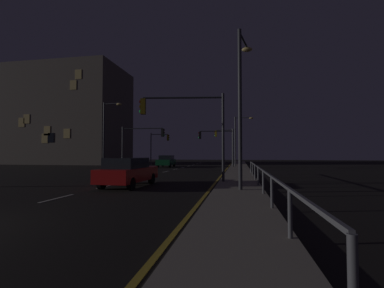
{
  "coord_description": "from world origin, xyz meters",
  "views": [
    {
      "loc": [
        7.21,
        -4.58,
        1.8
      ],
      "look_at": [
        1.48,
        27.58,
        2.99
      ],
      "focal_mm": 24.75,
      "sensor_mm": 36.0,
      "label": 1
    }
  ],
  "objects_px": {
    "street_lamp_across_street": "(107,130)",
    "traffic_light_far_right": "(185,118)",
    "traffic_light_near_left": "(225,139)",
    "building_distant": "(64,117)",
    "street_lamp_mid_block": "(239,136)",
    "traffic_light_overhead_east": "(217,140)",
    "traffic_light_near_right": "(159,143)",
    "traffic_light_far_left": "(142,138)",
    "street_lamp_far_end": "(241,94)",
    "car_oncoming": "(166,161)",
    "car": "(128,171)"
  },
  "relations": [
    {
      "from": "traffic_light_near_right",
      "to": "traffic_light_overhead_east",
      "type": "height_order",
      "value": "traffic_light_near_right"
    },
    {
      "from": "traffic_light_near_left",
      "to": "street_lamp_mid_block",
      "type": "height_order",
      "value": "street_lamp_mid_block"
    },
    {
      "from": "street_lamp_across_street",
      "to": "traffic_light_far_right",
      "type": "bearing_deg",
      "value": -42.59
    },
    {
      "from": "street_lamp_far_end",
      "to": "traffic_light_overhead_east",
      "type": "bearing_deg",
      "value": 97.84
    },
    {
      "from": "street_lamp_mid_block",
      "to": "traffic_light_near_left",
      "type": "bearing_deg",
      "value": 115.35
    },
    {
      "from": "traffic_light_near_left",
      "to": "street_lamp_far_end",
      "type": "relative_size",
      "value": 0.73
    },
    {
      "from": "traffic_light_near_right",
      "to": "street_lamp_mid_block",
      "type": "relative_size",
      "value": 0.78
    },
    {
      "from": "car_oncoming",
      "to": "traffic_light_overhead_east",
      "type": "xyz_separation_m",
      "value": [
        6.8,
        -0.23,
        2.75
      ]
    },
    {
      "from": "car",
      "to": "street_lamp_across_street",
      "type": "distance_m",
      "value": 13.71
    },
    {
      "from": "traffic_light_overhead_east",
      "to": "traffic_light_near_right",
      "type": "bearing_deg",
      "value": 146.39
    },
    {
      "from": "traffic_light_near_right",
      "to": "traffic_light_near_left",
      "type": "height_order",
      "value": "traffic_light_near_left"
    },
    {
      "from": "street_lamp_across_street",
      "to": "street_lamp_mid_block",
      "type": "bearing_deg",
      "value": 39.71
    },
    {
      "from": "traffic_light_near_right",
      "to": "street_lamp_far_end",
      "type": "bearing_deg",
      "value": -65.38
    },
    {
      "from": "car_oncoming",
      "to": "traffic_light_far_right",
      "type": "relative_size",
      "value": 0.85
    },
    {
      "from": "traffic_light_far_right",
      "to": "traffic_light_far_left",
      "type": "distance_m",
      "value": 16.0
    },
    {
      "from": "traffic_light_overhead_east",
      "to": "street_lamp_far_end",
      "type": "distance_m",
      "value": 21.44
    },
    {
      "from": "traffic_light_far_right",
      "to": "street_lamp_across_street",
      "type": "xyz_separation_m",
      "value": [
        -10.03,
        9.22,
        0.3
      ]
    },
    {
      "from": "traffic_light_near_left",
      "to": "street_lamp_mid_block",
      "type": "relative_size",
      "value": 0.83
    },
    {
      "from": "car_oncoming",
      "to": "traffic_light_far_left",
      "type": "xyz_separation_m",
      "value": [
        -1.67,
        -4.81,
        2.77
      ]
    },
    {
      "from": "car_oncoming",
      "to": "building_distant",
      "type": "xyz_separation_m",
      "value": [
        -22.05,
        9.07,
        7.71
      ]
    },
    {
      "from": "car_oncoming",
      "to": "traffic_light_near_right",
      "type": "distance_m",
      "value": 7.46
    },
    {
      "from": "traffic_light_near_right",
      "to": "street_lamp_mid_block",
      "type": "xyz_separation_m",
      "value": [
        12.51,
        -4.74,
        0.63
      ]
    },
    {
      "from": "car",
      "to": "traffic_light_overhead_east",
      "type": "xyz_separation_m",
      "value": [
        3.2,
        20.31,
        2.75
      ]
    },
    {
      "from": "traffic_light_far_right",
      "to": "traffic_light_near_left",
      "type": "xyz_separation_m",
      "value": [
        1.07,
        24.48,
        -0.02
      ]
    },
    {
      "from": "traffic_light_near_left",
      "to": "street_lamp_mid_block",
      "type": "distance_m",
      "value": 4.8
    },
    {
      "from": "car_oncoming",
      "to": "traffic_light_near_right",
      "type": "xyz_separation_m",
      "value": [
        -2.98,
        6.27,
        2.75
      ]
    },
    {
      "from": "traffic_light_near_left",
      "to": "street_lamp_far_end",
      "type": "height_order",
      "value": "street_lamp_far_end"
    },
    {
      "from": "traffic_light_far_right",
      "to": "traffic_light_far_left",
      "type": "xyz_separation_m",
      "value": [
        -8.07,
        13.81,
        -0.35
      ]
    },
    {
      "from": "traffic_light_near_left",
      "to": "street_lamp_across_street",
      "type": "distance_m",
      "value": 18.88
    },
    {
      "from": "street_lamp_across_street",
      "to": "traffic_light_near_right",
      "type": "bearing_deg",
      "value": 87.63
    },
    {
      "from": "traffic_light_far_left",
      "to": "traffic_light_near_left",
      "type": "xyz_separation_m",
      "value": [
        9.15,
        10.67,
        0.33
      ]
    },
    {
      "from": "street_lamp_far_end",
      "to": "street_lamp_mid_block",
      "type": "xyz_separation_m",
      "value": [
        -0.19,
        22.97,
        -0.47
      ]
    },
    {
      "from": "traffic_light_near_left",
      "to": "traffic_light_far_left",
      "type": "bearing_deg",
      "value": -130.59
    },
    {
      "from": "street_lamp_mid_block",
      "to": "building_distant",
      "type": "distance_m",
      "value": 32.76
    },
    {
      "from": "traffic_light_far_right",
      "to": "car",
      "type": "bearing_deg",
      "value": -145.71
    },
    {
      "from": "traffic_light_far_right",
      "to": "building_distant",
      "type": "relative_size",
      "value": 0.24
    },
    {
      "from": "traffic_light_far_left",
      "to": "street_lamp_across_street",
      "type": "height_order",
      "value": "street_lamp_across_street"
    },
    {
      "from": "traffic_light_near_right",
      "to": "traffic_light_far_left",
      "type": "relative_size",
      "value": 0.98
    },
    {
      "from": "car",
      "to": "car_oncoming",
      "type": "relative_size",
      "value": 0.99
    },
    {
      "from": "street_lamp_far_end",
      "to": "street_lamp_across_street",
      "type": "distance_m",
      "value": 17.98
    },
    {
      "from": "car",
      "to": "traffic_light_near_left",
      "type": "height_order",
      "value": "traffic_light_near_left"
    },
    {
      "from": "traffic_light_near_left",
      "to": "building_distant",
      "type": "distance_m",
      "value": 30.06
    },
    {
      "from": "traffic_light_far_left",
      "to": "street_lamp_mid_block",
      "type": "bearing_deg",
      "value": 29.52
    },
    {
      "from": "car_oncoming",
      "to": "street_lamp_far_end",
      "type": "bearing_deg",
      "value": -65.61
    },
    {
      "from": "car",
      "to": "traffic_light_near_left",
      "type": "relative_size",
      "value": 0.81
    },
    {
      "from": "traffic_light_overhead_east",
      "to": "street_lamp_across_street",
      "type": "relative_size",
      "value": 0.68
    },
    {
      "from": "traffic_light_far_left",
      "to": "street_lamp_far_end",
      "type": "height_order",
      "value": "street_lamp_far_end"
    },
    {
      "from": "street_lamp_mid_block",
      "to": "street_lamp_across_street",
      "type": "height_order",
      "value": "street_lamp_across_street"
    },
    {
      "from": "traffic_light_overhead_east",
      "to": "traffic_light_far_left",
      "type": "height_order",
      "value": "traffic_light_far_left"
    },
    {
      "from": "traffic_light_near_left",
      "to": "building_distant",
      "type": "xyz_separation_m",
      "value": [
        -29.53,
        3.21,
        4.6
      ]
    }
  ]
}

